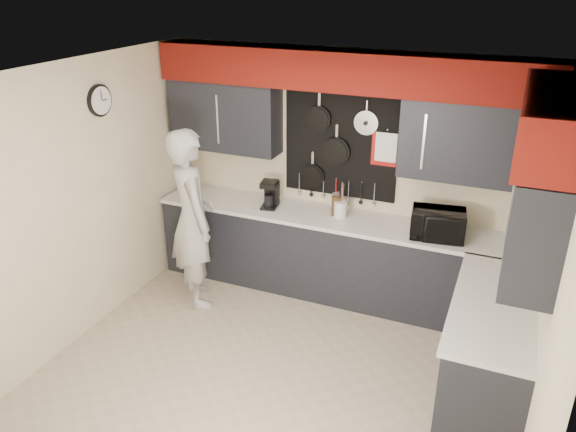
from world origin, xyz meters
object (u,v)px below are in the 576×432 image
at_px(knife_block, 336,206).
at_px(coffee_maker, 270,193).
at_px(microwave, 438,224).
at_px(utensil_crock, 340,209).
at_px(person, 193,219).

distance_m(knife_block, coffee_maker, 0.73).
xyz_separation_m(microwave, knife_block, (-1.07, 0.13, -0.04)).
distance_m(microwave, coffee_maker, 1.79).
distance_m(microwave, utensil_crock, 1.01).
bearing_deg(utensil_crock, person, -152.18).
relative_size(coffee_maker, person, 0.16).
distance_m(coffee_maker, person, 0.89).
relative_size(microwave, person, 0.26).
relative_size(utensil_crock, person, 0.09).
xyz_separation_m(utensil_crock, person, (-1.35, -0.71, -0.05)).
height_order(knife_block, person, person).
bearing_deg(coffee_maker, utensil_crock, -7.84).
distance_m(utensil_crock, coffee_maker, 0.79).
bearing_deg(person, coffee_maker, -86.20).
xyz_separation_m(knife_block, person, (-1.29, -0.75, -0.07)).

